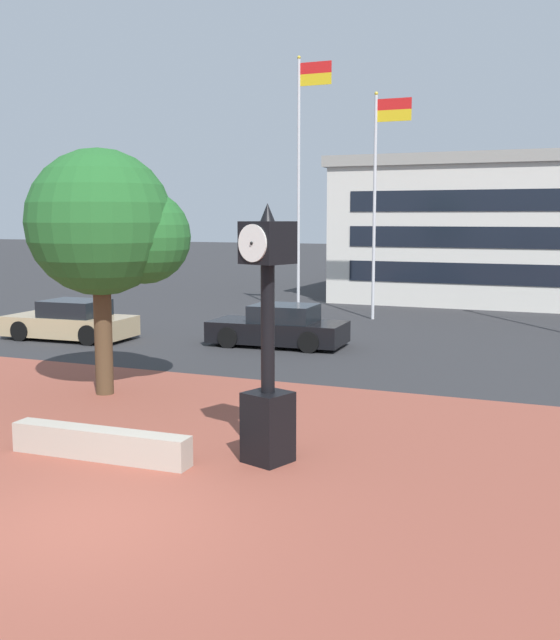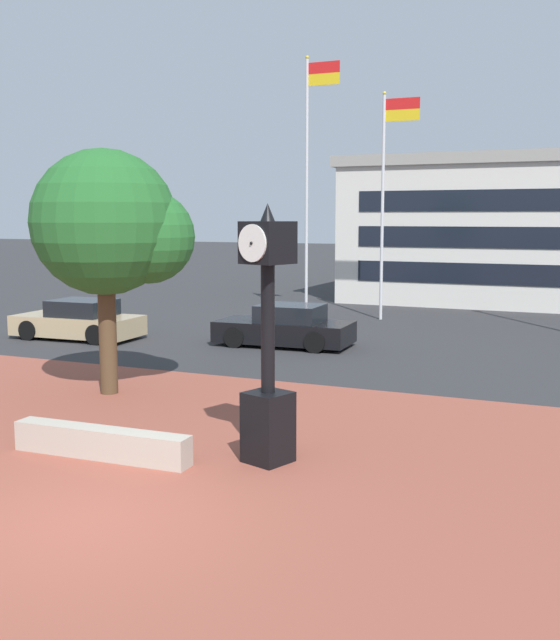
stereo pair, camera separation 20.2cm
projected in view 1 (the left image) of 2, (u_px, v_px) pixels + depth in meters
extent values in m
plane|color=#2D2D30|center=(89.00, 521.00, 9.95)|extent=(200.00, 200.00, 0.00)
cube|color=brown|center=(182.00, 466.00, 12.14)|extent=(44.00, 12.79, 0.01)
cube|color=#ADA393|center=(100.00, 444.00, 12.49)|extent=(3.21, 0.51, 0.50)
cube|color=black|center=(268.00, 427.00, 12.28)|extent=(0.82, 0.82, 1.15)
cylinder|color=black|center=(268.00, 329.00, 12.07)|extent=(0.22, 0.22, 2.05)
cube|color=black|center=(268.00, 243.00, 11.89)|extent=(0.84, 0.84, 0.66)
cylinder|color=white|center=(282.00, 242.00, 12.14)|extent=(0.56, 0.21, 0.58)
sphere|color=black|center=(283.00, 242.00, 12.16)|extent=(0.05, 0.05, 0.05)
cylinder|color=white|center=(252.00, 243.00, 11.63)|extent=(0.56, 0.21, 0.58)
sphere|color=black|center=(251.00, 243.00, 11.61)|extent=(0.05, 0.05, 0.05)
cone|color=black|center=(268.00, 212.00, 11.82)|extent=(0.23, 0.23, 0.28)
cylinder|color=#4C3823|center=(103.00, 336.00, 16.94)|extent=(0.39, 0.39, 2.62)
sphere|color=#236028|center=(100.00, 222.00, 16.61)|extent=(3.20, 3.20, 3.20)
sphere|color=#236028|center=(144.00, 237.00, 16.78)|extent=(2.08, 2.08, 2.08)
cube|color=tan|center=(70.00, 326.00, 24.75)|extent=(4.20, 2.03, 0.64)
cube|color=black|center=(75.00, 309.00, 24.61)|extent=(1.97, 1.67, 0.56)
cylinder|color=black|center=(21.00, 331.00, 24.41)|extent=(0.65, 0.25, 0.64)
cylinder|color=black|center=(54.00, 324.00, 26.00)|extent=(0.65, 0.25, 0.64)
cylinder|color=black|center=(89.00, 335.00, 23.54)|extent=(0.65, 0.25, 0.64)
cylinder|color=black|center=(119.00, 328.00, 25.14)|extent=(0.65, 0.25, 0.64)
cube|color=black|center=(278.00, 332.00, 23.46)|extent=(4.23, 2.04, 0.64)
cube|color=black|center=(284.00, 314.00, 23.32)|extent=(1.98, 1.67, 0.56)
cylinder|color=black|center=(228.00, 337.00, 23.11)|extent=(0.65, 0.25, 0.64)
cylinder|color=black|center=(249.00, 330.00, 24.70)|extent=(0.65, 0.25, 0.64)
cylinder|color=black|center=(309.00, 342.00, 22.25)|extent=(0.65, 0.25, 0.64)
cylinder|color=black|center=(326.00, 334.00, 23.84)|extent=(0.65, 0.25, 0.64)
cylinder|color=silver|center=(299.00, 190.00, 30.18)|extent=(0.12, 0.12, 9.99)
sphere|color=gold|center=(299.00, 57.00, 29.50)|extent=(0.14, 0.14, 0.14)
cube|color=red|center=(316.00, 68.00, 29.29)|extent=(1.27, 0.02, 0.44)
cube|color=gold|center=(316.00, 79.00, 29.35)|extent=(1.27, 0.02, 0.44)
cylinder|color=silver|center=(374.00, 209.00, 29.09)|extent=(0.12, 0.12, 8.45)
sphere|color=gold|center=(376.00, 93.00, 28.52)|extent=(0.14, 0.14, 0.14)
cube|color=red|center=(395.00, 104.00, 28.30)|extent=(1.29, 0.02, 0.42)
cube|color=gold|center=(394.00, 116.00, 28.36)|extent=(1.29, 0.02, 0.42)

